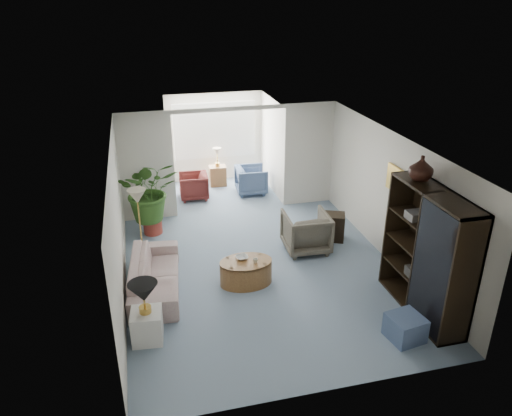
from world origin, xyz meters
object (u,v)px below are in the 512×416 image
object	(u,v)px
coffee_bowl	(242,257)
plant_pot	(153,226)
framed_picture	(396,180)
cabinet_urn	(421,168)
end_table	(147,326)
side_table_dark	(332,227)
ottoman	(405,328)
wingback_chair	(306,232)
entertainment_cabinet	(427,253)
coffee_cup	(255,261)
floor_lamp	(137,196)
sunroom_chair_blue	(251,180)
sofa	(155,275)
table_lamp	(143,292)
coffee_table	(246,272)
sunroom_table	(218,176)
sunroom_chair_maroon	(194,186)

from	to	relation	value
coffee_bowl	plant_pot	world-z (taller)	coffee_bowl
framed_picture	cabinet_urn	world-z (taller)	cabinet_urn
end_table	plant_pot	size ratio (longest dim) A/B	1.24
side_table_dark	plant_pot	size ratio (longest dim) A/B	1.45
ottoman	wingback_chair	bearing A→B (deg)	100.07
entertainment_cabinet	coffee_cup	bearing A→B (deg)	150.99
plant_pot	cabinet_urn	bearing A→B (deg)	-39.46
floor_lamp	plant_pot	world-z (taller)	floor_lamp
entertainment_cabinet	ottoman	size ratio (longest dim) A/B	4.32
ottoman	sunroom_chair_blue	bearing A→B (deg)	98.08
sofa	table_lamp	xyz separation A→B (m)	(-0.20, -1.35, 0.55)
framed_picture	coffee_table	world-z (taller)	framed_picture
table_lamp	cabinet_urn	world-z (taller)	cabinet_urn
coffee_bowl	end_table	bearing A→B (deg)	-143.96
entertainment_cabinet	cabinet_urn	xyz separation A→B (m)	(0.00, 0.50, 1.25)
entertainment_cabinet	sunroom_chair_blue	bearing A→B (deg)	105.04
framed_picture	plant_pot	bearing A→B (deg)	151.75
coffee_table	ottoman	xyz separation A→B (m)	(1.99, -2.09, -0.03)
end_table	sunroom_table	bearing A→B (deg)	70.57
coffee_cup	plant_pot	world-z (taller)	coffee_cup
entertainment_cabinet	plant_pot	xyz separation A→B (m)	(-4.13, 3.90, -0.89)
ottoman	sunroom_chair_blue	distance (m)	6.32
end_table	table_lamp	size ratio (longest dim) A/B	1.13
sofa	plant_pot	size ratio (longest dim) A/B	5.17
ottoman	plant_pot	xyz separation A→B (m)	(-3.51, 4.52, -0.04)
sunroom_chair_maroon	plant_pot	bearing A→B (deg)	-29.87
ottoman	plant_pot	size ratio (longest dim) A/B	1.22
sofa	sunroom_chair_maroon	bearing A→B (deg)	-11.27
table_lamp	entertainment_cabinet	bearing A→B (deg)	-3.86
end_table	table_lamp	world-z (taller)	table_lamp
end_table	sunroom_chair_maroon	xyz separation A→B (m)	(1.40, 5.33, 0.08)
coffee_table	sunroom_chair_blue	distance (m)	4.31
coffee_cup	side_table_dark	xyz separation A→B (m)	(2.01, 1.32, -0.20)
sofa	cabinet_urn	size ratio (longest dim) A/B	5.18
sofa	coffee_table	distance (m)	1.61
sofa	sunroom_chair_maroon	xyz separation A→B (m)	(1.20, 3.98, 0.02)
entertainment_cabinet	floor_lamp	bearing A→B (deg)	145.54
end_table	entertainment_cabinet	distance (m)	4.49
framed_picture	sunroom_chair_blue	distance (m)	4.63
sunroom_chair_maroon	framed_picture	bearing A→B (deg)	41.62
side_table_dark	sunroom_chair_blue	world-z (taller)	sunroom_chair_blue
table_lamp	sunroom_table	bearing A→B (deg)	70.57
entertainment_cabinet	coffee_bowl	bearing A→B (deg)	149.55
entertainment_cabinet	cabinet_urn	bearing A→B (deg)	90.00
plant_pot	floor_lamp	bearing A→B (deg)	-105.99
framed_picture	coffee_table	xyz separation A→B (m)	(-2.84, -0.09, -1.47)
coffee_cup	side_table_dark	bearing A→B (deg)	33.31
coffee_bowl	coffee_cup	distance (m)	0.28
end_table	coffee_cup	xyz separation A→B (m)	(1.94, 1.07, 0.24)
end_table	wingback_chair	distance (m)	3.86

